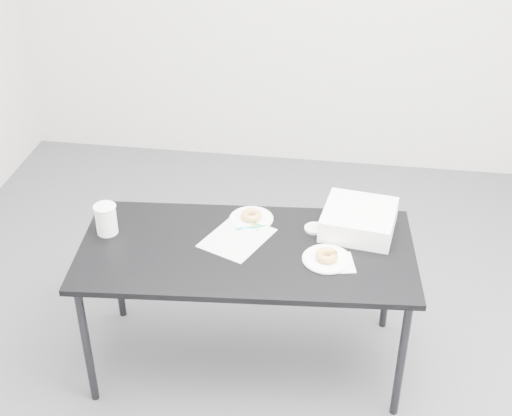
# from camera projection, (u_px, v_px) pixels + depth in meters

# --- Properties ---
(floor) EXTENTS (4.00, 4.00, 0.00)m
(floor) POSITION_uv_depth(u_px,v_px,m) (262.00, 348.00, 3.58)
(floor) COLOR #454449
(floor) RESTS_ON ground
(table) EXTENTS (1.54, 0.82, 0.68)m
(table) POSITION_uv_depth(u_px,v_px,m) (247.00, 257.00, 3.18)
(table) COLOR black
(table) RESTS_ON floor
(scorecard) EXTENTS (0.35, 0.38, 0.00)m
(scorecard) POSITION_uv_depth(u_px,v_px,m) (237.00, 238.00, 3.22)
(scorecard) COLOR white
(scorecard) RESTS_ON table
(logo_patch) EXTENTS (0.07, 0.07, 0.00)m
(logo_patch) POSITION_uv_depth(u_px,v_px,m) (256.00, 227.00, 3.28)
(logo_patch) COLOR green
(logo_patch) RESTS_ON scorecard
(pen) EXTENTS (0.14, 0.06, 0.01)m
(pen) POSITION_uv_depth(u_px,v_px,m) (252.00, 227.00, 3.28)
(pen) COLOR #0D8F95
(pen) RESTS_ON scorecard
(napkin) EXTENTS (0.18, 0.18, 0.00)m
(napkin) POSITION_uv_depth(u_px,v_px,m) (336.00, 263.00, 3.06)
(napkin) COLOR white
(napkin) RESTS_ON table
(plate_near) EXTENTS (0.21, 0.21, 0.01)m
(plate_near) POSITION_uv_depth(u_px,v_px,m) (327.00, 259.00, 3.07)
(plate_near) COLOR white
(plate_near) RESTS_ON napkin
(donut_near) EXTENTS (0.11, 0.11, 0.03)m
(donut_near) POSITION_uv_depth(u_px,v_px,m) (327.00, 255.00, 3.06)
(donut_near) COLOR #CA8E40
(donut_near) RESTS_ON plate_near
(plate_far) EXTENTS (0.21, 0.21, 0.01)m
(plate_far) POSITION_uv_depth(u_px,v_px,m) (251.00, 219.00, 3.35)
(plate_far) COLOR white
(plate_far) RESTS_ON table
(donut_far) EXTENTS (0.12, 0.12, 0.03)m
(donut_far) POSITION_uv_depth(u_px,v_px,m) (251.00, 215.00, 3.34)
(donut_far) COLOR #CA8E40
(donut_far) RESTS_ON plate_far
(coffee_cup) EXTENTS (0.10, 0.10, 0.14)m
(coffee_cup) POSITION_uv_depth(u_px,v_px,m) (106.00, 219.00, 3.22)
(coffee_cup) COLOR white
(coffee_cup) RESTS_ON table
(cup_lid) EXTENTS (0.09, 0.09, 0.01)m
(cup_lid) POSITION_uv_depth(u_px,v_px,m) (314.00, 228.00, 3.27)
(cup_lid) COLOR silver
(cup_lid) RESTS_ON table
(bakery_box) EXTENTS (0.36, 0.36, 0.11)m
(bakery_box) POSITION_uv_depth(u_px,v_px,m) (359.00, 220.00, 3.25)
(bakery_box) COLOR white
(bakery_box) RESTS_ON table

